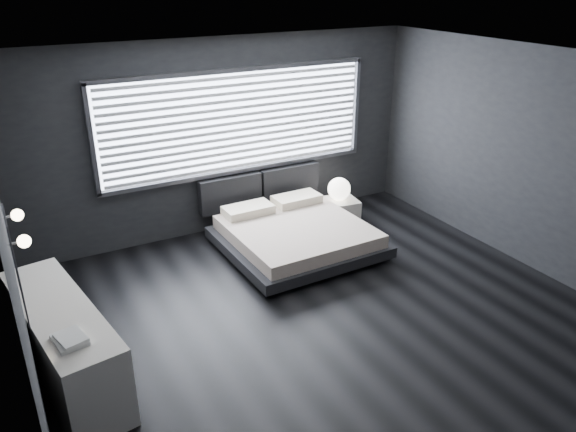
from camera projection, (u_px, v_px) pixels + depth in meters
room at (327, 201)px, 5.85m from camera, size 6.04×6.00×2.80m
window at (238, 122)px, 8.02m from camera, size 4.14×0.09×1.52m
headboard at (261, 188)px, 8.53m from camera, size 1.96×0.16×0.52m
sconce_near at (24, 241)px, 4.55m from camera, size 0.18×0.11×0.11m
sconce_far at (17, 215)px, 5.03m from camera, size 0.18×0.11×0.11m
wall_art_upper at (11, 246)px, 3.92m from camera, size 0.01×0.48×0.48m
wall_art_lower at (21, 287)px, 4.31m from camera, size 0.01×0.48×0.48m
bed at (296, 235)px, 7.78m from camera, size 2.02×1.93×0.51m
nightstand at (338, 210)px, 8.76m from camera, size 0.64×0.56×0.34m
orb_lamp at (339, 189)px, 8.64m from camera, size 0.35×0.35×0.35m
dresser at (64, 343)px, 5.27m from camera, size 0.87×2.06×0.80m
book_stack at (70, 339)px, 4.62m from camera, size 0.29×0.35×0.06m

